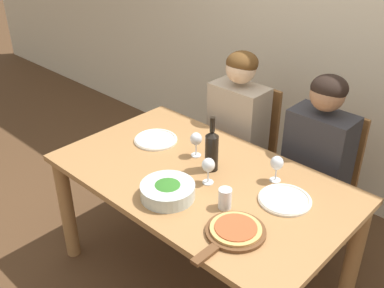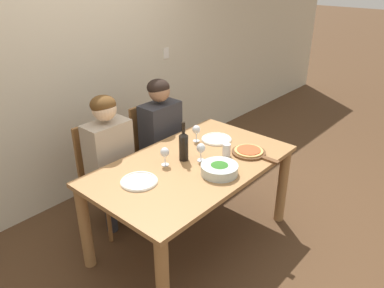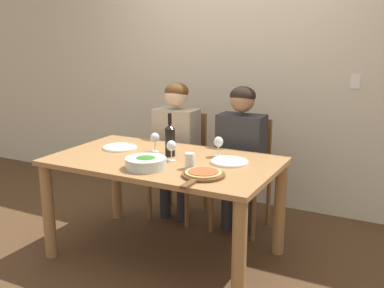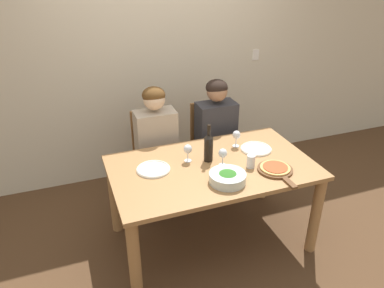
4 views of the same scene
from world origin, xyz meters
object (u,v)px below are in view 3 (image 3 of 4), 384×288
Objects in this scene: pizza_on_board at (203,174)px; wine_glass_centre at (171,147)px; dinner_plate_left at (120,147)px; chair_right at (244,170)px; person_man at (240,146)px; wine_glass_left at (155,139)px; dinner_plate_right at (229,162)px; chair_left at (182,161)px; wine_glass_right at (218,143)px; broccoli_bowl at (146,163)px; wine_bottle at (171,139)px; water_tumbler at (190,161)px; person_woman at (176,138)px.

pizza_on_board is 0.43m from wine_glass_centre.
chair_right is at bearing 40.93° from dinner_plate_left.
wine_glass_left is (-0.49, -0.54, 0.12)m from person_man.
wine_glass_centre is (-0.39, -0.14, 0.10)m from dinner_plate_right.
wine_glass_left is at bearing 7.58° from dinner_plate_left.
wine_glass_right is at bearing -42.11° from chair_left.
chair_left reaches higher than dinner_plate_right.
wine_glass_centre is at bearing 74.47° from broccoli_bowl.
wine_glass_left is (-0.17, 0.05, -0.02)m from wine_bottle.
water_tumbler is (-0.05, -0.80, 0.07)m from person_man.
person_woman reaches higher than chair_left.
wine_glass_centre is (-0.25, -0.26, 0.00)m from wine_glass_right.
pizza_on_board is at bearing -94.49° from dinner_plate_right.
wine_glass_centre is (0.07, -0.11, -0.02)m from wine_bottle.
person_woman is 0.98m from water_tumbler.
chair_left and chair_right have the same top height.
pizza_on_board is (0.10, -0.92, 0.03)m from person_man.
person_man is 11.59× the size of water_tumbler.
chair_left reaches higher than broccoli_bowl.
broccoli_bowl is 0.42m from pizza_on_board.
wine_bottle is 0.47m from dinner_plate_right.
water_tumbler is at bearing -31.18° from wine_glass_left.
person_man is 3.84× the size of wine_bottle.
dinner_plate_right is at bearing -40.67° from wine_glass_right.
dinner_plate_left is at bearing -178.63° from dinner_plate_right.
person_woman is at bearing 143.31° from dinner_plate_right.
dinner_plate_right is 2.51× the size of water_tumbler.
dinner_plate_right is 0.20m from wine_glass_right.
wine_bottle is 0.17m from wine_glass_left.
chair_left is 6.27× the size of wine_glass_centre.
broccoli_bowl is at bearing -72.51° from person_woman.
dinner_plate_left is at bearing 163.16° from water_tumbler.
person_woman is 4.61× the size of dinner_plate_left.
broccoli_bowl is (-0.32, -0.93, 0.05)m from person_man.
broccoli_bowl is at bearing -36.74° from dinner_plate_left.
chair_left reaches higher than wine_glass_right.
wine_glass_right is 0.36m from wine_glass_centre.
wine_glass_right reaches higher than dinner_plate_right.
dinner_plate_left is at bearing -107.53° from person_woman.
wine_glass_centre is (0.07, 0.23, 0.07)m from broccoli_bowl.
chair_left is at bearing 137.89° from wine_glass_right.
pizza_on_board reaches higher than dinner_plate_left.
broccoli_bowl is 1.04× the size of dinner_plate_right.
dinner_plate_left is (-0.48, 0.36, -0.03)m from broccoli_bowl.
broccoli_bowl is (0.29, -0.93, 0.05)m from person_woman.
person_man is 0.93m from pizza_on_board.
person_woman reaches higher than wine_bottle.
person_woman is 8.19× the size of wine_glass_centre.
person_man is 8.19× the size of wine_glass_centre.
person_woman reaches higher than dinner_plate_right.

